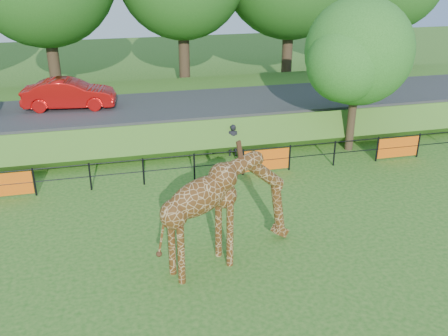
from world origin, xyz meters
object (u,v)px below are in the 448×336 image
Objects in this scene: giraffe at (228,210)px; car_red at (69,94)px; tree_east at (360,55)px; visitor at (233,140)px.

giraffe is 1.05× the size of car_red.
visitor is at bearing 175.15° from tree_east.
car_red is 0.63× the size of tree_east.
car_red is 13.50m from tree_east.
giraffe is at bearing -136.13° from tree_east.
visitor is (2.19, 7.84, -0.88)m from giraffe.
car_red is 8.33m from visitor.
giraffe is 13.12m from car_red.
giraffe is 0.67× the size of tree_east.
visitor is (6.94, -4.39, -1.40)m from car_red.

